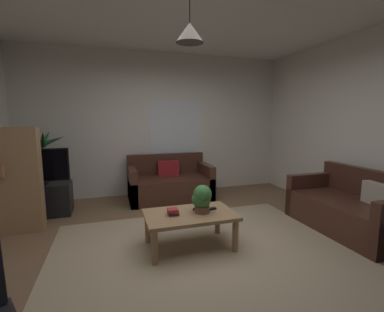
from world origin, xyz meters
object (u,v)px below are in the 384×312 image
object	(u,v)px
bookshelf_corner	(11,181)
book_on_table_2	(173,210)
book_on_table_1	(173,212)
remote_on_table_0	(200,210)
potted_plant_on_table	(202,198)
book_on_table_0	(174,214)
coffee_table	(190,219)
remote_on_table_1	(210,209)
couch_right_side	(350,210)
couch_under_window	(170,184)
tv_stand	(40,200)
potted_palm_corner	(44,175)
tv	(37,166)
pendant_lamp	(190,32)

from	to	relation	value
bookshelf_corner	book_on_table_2	bearing A→B (deg)	-30.03
book_on_table_1	remote_on_table_0	size ratio (longest dim) A/B	0.86
book_on_table_2	potted_plant_on_table	world-z (taller)	potted_plant_on_table
book_on_table_0	book_on_table_1	world-z (taller)	book_on_table_1
coffee_table	remote_on_table_1	size ratio (longest dim) A/B	6.50
couch_right_side	book_on_table_1	size ratio (longest dim) A/B	11.10
book_on_table_2	couch_right_side	bearing A→B (deg)	-4.20
couch_under_window	book_on_table_2	world-z (taller)	couch_under_window
tv_stand	bookshelf_corner	distance (m)	0.76
potted_palm_corner	couch_right_side	bearing A→B (deg)	-28.78
potted_plant_on_table	couch_right_side	bearing A→B (deg)	-4.51
remote_on_table_1	tv	bearing A→B (deg)	41.48
couch_right_side	coffee_table	bearing A→B (deg)	-94.69
tv	pendant_lamp	bearing A→B (deg)	-40.68
couch_right_side	tv_stand	world-z (taller)	couch_right_side
coffee_table	tv_stand	xyz separation A→B (m)	(-1.93, 1.68, -0.10)
potted_palm_corner	book_on_table_1	bearing A→B (deg)	-50.18
couch_right_side	tv_stand	bearing A→B (deg)	-114.20
book_on_table_0	tv	xyz separation A→B (m)	(-1.73, 1.64, 0.36)
potted_plant_on_table	book_on_table_1	bearing A→B (deg)	174.98
coffee_table	potted_palm_corner	world-z (taller)	potted_palm_corner
book_on_table_1	bookshelf_corner	distance (m)	2.21
remote_on_table_1	couch_under_window	bearing A→B (deg)	-9.96
remote_on_table_0	book_on_table_1	bearing A→B (deg)	-44.43
couch_right_side	potted_palm_corner	size ratio (longest dim) A/B	1.11
potted_plant_on_table	bookshelf_corner	size ratio (longest dim) A/B	0.24
potted_plant_on_table	bookshelf_corner	distance (m)	2.52
book_on_table_2	pendant_lamp	bearing A→B (deg)	1.08
couch_right_side	coffee_table	xyz separation A→B (m)	(-2.21, 0.18, 0.08)
book_on_table_1	potted_plant_on_table	bearing A→B (deg)	-5.02
book_on_table_2	remote_on_table_0	bearing A→B (deg)	8.89
book_on_table_1	tv_stand	distance (m)	2.41
potted_plant_on_table	pendant_lamp	world-z (taller)	pendant_lamp
couch_under_window	potted_palm_corner	world-z (taller)	potted_palm_corner
couch_right_side	bookshelf_corner	world-z (taller)	bookshelf_corner
book_on_table_1	tv	xyz separation A→B (m)	(-1.73, 1.64, 0.33)
tv_stand	tv	size ratio (longest dim) A/B	1.00
couch_right_side	remote_on_table_1	world-z (taller)	couch_right_side
tv	coffee_table	bearing A→B (deg)	-40.68
book_on_table_1	book_on_table_2	size ratio (longest dim) A/B	1.16
couch_right_side	potted_plant_on_table	bearing A→B (deg)	-94.51
potted_palm_corner	bookshelf_corner	distance (m)	1.03
couch_right_side	potted_plant_on_table	world-z (taller)	couch_right_side
book_on_table_2	remote_on_table_1	distance (m)	0.47
book_on_table_1	book_on_table_0	bearing A→B (deg)	0.10
remote_on_table_0	bookshelf_corner	world-z (taller)	bookshelf_corner
coffee_table	book_on_table_0	bearing A→B (deg)	176.48
potted_palm_corner	pendant_lamp	bearing A→B (deg)	-47.25
tv_stand	tv	bearing A→B (deg)	-90.00
couch_right_side	book_on_table_1	world-z (taller)	couch_right_side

